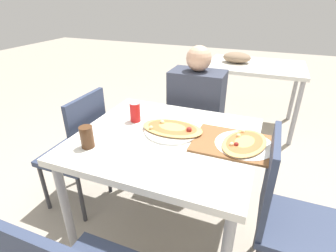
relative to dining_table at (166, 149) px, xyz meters
name	(u,v)px	position (x,y,z in m)	size (l,w,h in m)	color
ground_plane	(166,231)	(0.00, 0.00, -0.69)	(14.00, 14.00, 0.00)	#9E9384
dining_table	(166,149)	(0.00, 0.00, 0.00)	(1.02, 0.91, 0.77)	silver
chair_far_seated	(199,122)	(-0.01, 0.79, -0.18)	(0.40, 0.40, 0.92)	#2D3851
chair_side_left	(80,148)	(-0.69, 0.04, -0.18)	(0.40, 0.40, 0.92)	#2D3851
chair_side_right	(285,212)	(0.69, -0.07, -0.18)	(0.40, 0.40, 0.92)	#2D3851
person_seated	(196,107)	(-0.01, 0.67, 0.00)	(0.42, 0.28, 1.17)	#2D2D38
pizza_main	(172,129)	(0.01, 0.07, 0.10)	(0.37, 0.33, 0.06)	white
soda_can	(135,112)	(-0.26, 0.12, 0.15)	(0.07, 0.07, 0.12)	red
drink_glass	(87,137)	(-0.35, -0.26, 0.14)	(0.07, 0.07, 0.12)	#4C2D19
serving_tray	(231,143)	(0.37, 0.06, 0.09)	(0.41, 0.32, 0.01)	brown
pizza_second	(244,144)	(0.43, 0.06, 0.10)	(0.31, 0.37, 0.05)	white
background_table	(251,69)	(0.28, 1.98, 0.02)	(1.10, 0.80, 0.89)	silver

